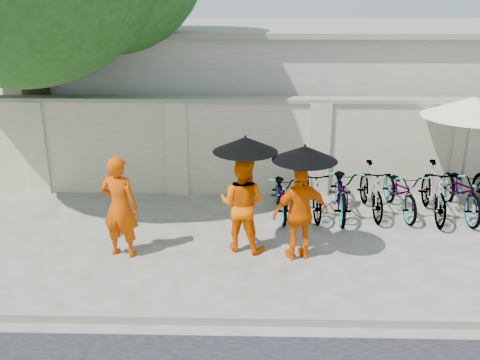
{
  "coord_description": "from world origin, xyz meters",
  "views": [
    {
      "loc": [
        0.62,
        -7.77,
        4.21
      ],
      "look_at": [
        0.4,
        0.88,
        1.1
      ],
      "focal_mm": 40.0,
      "sensor_mm": 36.0,
      "label": 1
    }
  ],
  "objects_px": {
    "monk_right": "(301,213)",
    "patio_umbrella": "(472,108)",
    "monk_center": "(242,204)",
    "monk_left": "(120,207)"
  },
  "relations": [
    {
      "from": "monk_right",
      "to": "patio_umbrella",
      "type": "bearing_deg",
      "value": -162.68
    },
    {
      "from": "monk_left",
      "to": "monk_right",
      "type": "height_order",
      "value": "monk_left"
    },
    {
      "from": "patio_umbrella",
      "to": "monk_center",
      "type": "bearing_deg",
      "value": -156.21
    },
    {
      "from": "monk_center",
      "to": "monk_right",
      "type": "xyz_separation_m",
      "value": [
        0.95,
        -0.31,
        -0.02
      ]
    },
    {
      "from": "monk_center",
      "to": "patio_umbrella",
      "type": "bearing_deg",
      "value": -137.59
    },
    {
      "from": "monk_left",
      "to": "monk_center",
      "type": "xyz_separation_m",
      "value": [
        1.99,
        0.27,
        -0.04
      ]
    },
    {
      "from": "monk_right",
      "to": "monk_left",
      "type": "bearing_deg",
      "value": -16.62
    },
    {
      "from": "monk_left",
      "to": "patio_umbrella",
      "type": "height_order",
      "value": "patio_umbrella"
    },
    {
      "from": "monk_right",
      "to": "patio_umbrella",
      "type": "height_order",
      "value": "patio_umbrella"
    },
    {
      "from": "monk_left",
      "to": "monk_right",
      "type": "relative_size",
      "value": 1.08
    }
  ]
}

